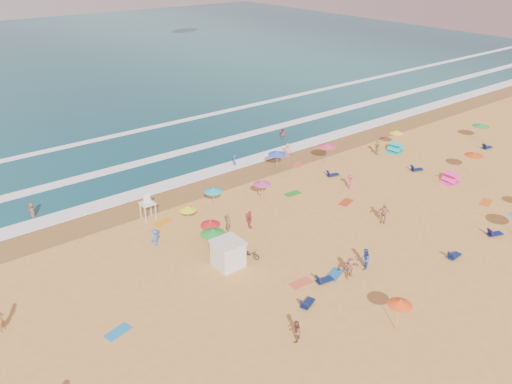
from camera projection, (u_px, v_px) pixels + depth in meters
ground at (286, 238)px, 41.93m from camera, size 220.00×220.00×0.00m
ocean at (17, 65)px, 101.48m from camera, size 220.00×140.00×0.18m
wet_sand at (206, 186)px, 50.79m from camera, size 220.00×220.00×0.00m
surf_foam at (165, 159)px, 57.00m from camera, size 200.00×18.70×0.05m
cabana at (228, 254)px, 37.95m from camera, size 2.00×2.00×2.00m
cabana_roof at (228, 242)px, 37.47m from camera, size 2.20×2.20×0.12m
bicycle at (250, 254)px, 39.04m from camera, size 1.24×1.60×0.81m
lifeguard_stand at (148, 208)px, 44.40m from camera, size 1.20×1.20×2.10m
beach_umbrellas at (322, 200)px, 43.72m from camera, size 61.17×29.96×0.82m
loungers at (396, 227)px, 43.19m from camera, size 47.02×18.69×0.34m
towels at (290, 250)px, 40.21m from camera, size 37.88×25.20×0.03m
popup_tents at (421, 161)px, 55.20m from camera, size 4.45×10.76×1.20m
beachgoers at (275, 209)px, 44.78m from camera, size 43.26×28.88×2.15m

